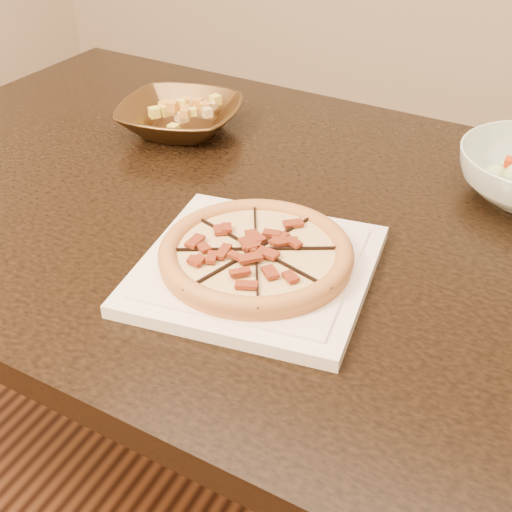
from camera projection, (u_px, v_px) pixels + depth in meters
The scene contains 5 objects.
dining_table at pixel (250, 255), 1.15m from camera, with size 1.47×1.00×0.75m.
plate at pixel (256, 268), 0.93m from camera, with size 0.33×0.33×0.02m.
pizza at pixel (256, 254), 0.92m from camera, with size 0.25×0.25×0.03m.
bronze_bowl at pixel (180, 118), 1.30m from camera, with size 0.22×0.22×0.05m, color brown.
mixed_dish at pixel (179, 96), 1.27m from camera, with size 0.11×0.10×0.03m.
Camera 1 is at (0.36, -0.79, 1.30)m, focal length 50.00 mm.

